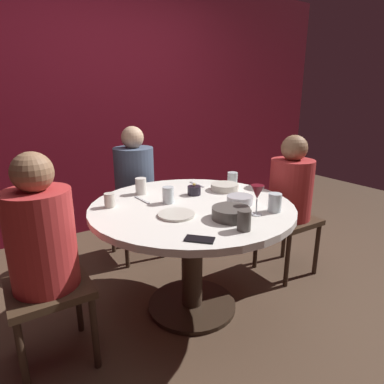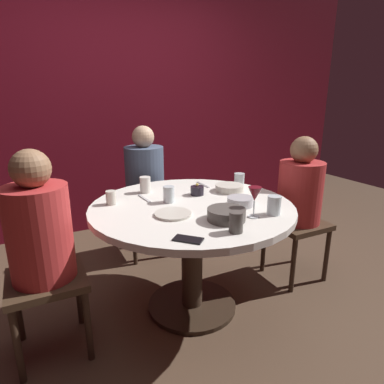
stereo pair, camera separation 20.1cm
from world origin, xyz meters
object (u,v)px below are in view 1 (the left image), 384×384
Objects in this scene: seated_diner_back at (134,179)px; dinner_plate at (177,215)px; seated_diner_left at (42,241)px; cup_by_right_diner at (243,220)px; dining_table at (192,228)px; candle_holder at (194,190)px; cup_center_front at (141,186)px; cup_near_candle at (168,195)px; bowl_serving_large at (240,200)px; cup_far_edge at (109,200)px; bowl_salad_center at (231,213)px; cup_by_left_diner at (275,203)px; cup_beside_wine at (232,178)px; wine_glass at (257,193)px; seated_diner_right at (291,190)px; cell_phone at (200,239)px; bowl_small_white at (225,187)px.

seated_diner_back is 1.06m from dinner_plate.
seated_diner_left is 10.83× the size of cup_by_right_diner.
candle_holder is at bearing 53.37° from dining_table.
dining_table is 0.89m from seated_diner_left.
cup_center_front is at bearing 114.91° from dining_table.
cup_near_candle is 0.94× the size of cup_center_front.
bowl_serving_large is 1.88× the size of cup_far_edge.
bowl_serving_large is 1.53× the size of cup_by_right_diner.
bowl_salad_center is at bearing -69.64° from cup_near_candle.
cup_by_left_diner is (1.22, -0.37, 0.08)m from seated_diner_left.
cup_by_right_diner is 1.14× the size of cup_beside_wine.
cup_far_edge is at bearing 173.94° from candle_holder.
cup_beside_wine is at bearing 54.21° from cup_by_right_diner.
wine_glass is 1.64× the size of cup_by_right_diner.
seated_diner_back is at bearing -45.24° from seated_diner_right.
bowl_serving_large is at bearing -3.95° from dinner_plate.
bowl_serving_large is at bearing -51.01° from cup_center_front.
wine_glass is 0.15m from cup_by_left_diner.
seated_diner_right is at bearing 13.46° from bowl_serving_large.
wine_glass reaches higher than cell_phone.
seated_diner_back is 12.39× the size of cup_beside_wine.
dining_table is 1.10× the size of seated_diner_back.
candle_holder is 0.25m from bowl_small_white.
cup_beside_wine is at bearing 56.39° from bowl_serving_large.
cup_beside_wine is at bearing 27.24° from dinner_plate.
bowl_small_white is 2.28× the size of cup_far_edge.
dinner_plate is at bearing -10.23° from seated_diner_left.
cup_by_left_diner is at bearing 18.69° from cup_by_right_diner.
wine_glass is at bearing 31.59° from cup_by_right_diner.
cup_by_right_diner is 0.95× the size of cup_center_front.
wine_glass is at bearing -41.44° from cup_far_edge.
dinner_plate is 1.00× the size of bowl_salad_center.
wine_glass is at bearing 173.59° from cup_by_left_diner.
seated_diner_left is 1.16m from wine_glass.
seated_diner_right is at bearing 28.14° from cup_by_right_diner.
seated_diner_left reaches higher than wine_glass.
candle_holder reaches higher than cell_phone.
wine_glass is (0.21, -0.36, 0.29)m from dining_table.
bowl_small_white is (0.37, -0.77, 0.05)m from seated_diner_back.
seated_diner_back is at bearing 90.00° from dining_table.
wine_glass is 1.07× the size of bowl_serving_large.
seated_diner_back is 13.30× the size of cup_far_edge.
seated_diner_left reaches higher than dining_table.
cup_near_candle is at bearing 32.35° from cell_phone.
candle_holder is 0.65× the size of cell_phone.
cup_far_edge is at bearing 132.06° from bowl_salad_center.
seated_diner_back is 10.57× the size of cup_by_left_diner.
cup_far_edge is at bearing 142.91° from cup_by_left_diner.
candle_holder is (0.12, -0.75, 0.06)m from seated_diner_back.
wine_glass is 0.47m from dinner_plate.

